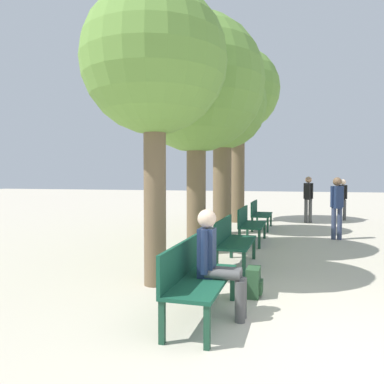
% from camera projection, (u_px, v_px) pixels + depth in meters
% --- Properties ---
extents(ground_plane, '(80.00, 80.00, 0.00)m').
position_uv_depth(ground_plane, '(352.00, 361.00, 3.37)').
color(ground_plane, beige).
extents(bench_row_0, '(0.55, 1.58, 0.89)m').
position_uv_depth(bench_row_0, '(194.00, 274.00, 4.38)').
color(bench_row_0, '#144733').
rests_on(bench_row_0, ground_plane).
extents(bench_row_1, '(0.55, 1.58, 0.89)m').
position_uv_depth(bench_row_1, '(232.00, 239.00, 6.90)').
color(bench_row_1, '#144733').
rests_on(bench_row_1, ground_plane).
extents(bench_row_2, '(0.55, 1.58, 0.89)m').
position_uv_depth(bench_row_2, '(249.00, 222.00, 9.42)').
color(bench_row_2, '#144733').
rests_on(bench_row_2, ground_plane).
extents(bench_row_3, '(0.55, 1.58, 0.89)m').
position_uv_depth(bench_row_3, '(259.00, 213.00, 11.94)').
color(bench_row_3, '#144733').
rests_on(bench_row_3, ground_plane).
extents(tree_row_0, '(2.21, 2.21, 4.51)m').
position_uv_depth(tree_row_0, '(154.00, 65.00, 5.63)').
color(tree_row_0, brown).
rests_on(tree_row_0, ground_plane).
extents(tree_row_1, '(2.92, 2.92, 5.11)m').
position_uv_depth(tree_row_1, '(196.00, 86.00, 7.97)').
color(tree_row_1, brown).
rests_on(tree_row_1, ground_plane).
extents(tree_row_2, '(2.55, 2.55, 5.01)m').
position_uv_depth(tree_row_2, '(222.00, 109.00, 10.79)').
color(tree_row_2, brown).
rests_on(tree_row_2, ground_plane).
extents(tree_row_3, '(3.01, 3.01, 6.33)m').
position_uv_depth(tree_row_3, '(238.00, 93.00, 13.57)').
color(tree_row_3, brown).
rests_on(tree_row_3, ground_plane).
extents(person_seated, '(0.58, 0.33, 1.28)m').
position_uv_depth(person_seated, '(216.00, 260.00, 4.39)').
color(person_seated, '#4C4C4C').
rests_on(person_seated, ground_plane).
extents(backpack, '(0.22, 0.34, 0.40)m').
position_uv_depth(backpack, '(254.00, 282.00, 5.19)').
color(backpack, '#284C2D').
rests_on(backpack, ground_plane).
extents(pedestrian_near, '(0.33, 0.29, 1.65)m').
position_uv_depth(pedestrian_near, '(337.00, 204.00, 9.87)').
color(pedestrian_near, '#384260').
rests_on(pedestrian_near, ground_plane).
extents(pedestrian_mid, '(0.32, 0.24, 1.57)m').
position_uv_depth(pedestrian_mid, '(343.00, 197.00, 14.24)').
color(pedestrian_mid, '#4C4C4C').
rests_on(pedestrian_mid, ground_plane).
extents(pedestrian_far, '(0.34, 0.29, 1.67)m').
position_uv_depth(pedestrian_far, '(308.00, 196.00, 13.51)').
color(pedestrian_far, '#4C4C4C').
rests_on(pedestrian_far, ground_plane).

